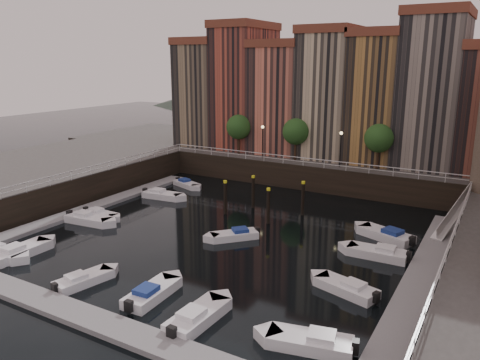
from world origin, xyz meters
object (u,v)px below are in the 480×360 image
Objects in this scene: boat_left_1 at (88,219)px; boat_left_2 at (99,215)px; gangway at (455,211)px; mooring_pilings at (262,199)px.

boat_left_2 is (-0.24, 1.64, -0.06)m from boat_left_1.
gangway is 17.66m from mooring_pilings.
boat_left_2 is at bearing -156.67° from gangway.
boat_left_2 is at bearing -146.91° from mooring_pilings.
mooring_pilings is 16.84m from boat_left_1.
boat_left_1 is 1.21× the size of boat_left_2.
mooring_pilings is at bearing 33.77° from boat_left_2.
boat_left_1 is (-30.28, -14.80, -1.54)m from gangway.
boat_left_2 is at bearing 92.07° from boat_left_1.
boat_left_2 is (-30.52, -13.16, -1.60)m from gangway.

